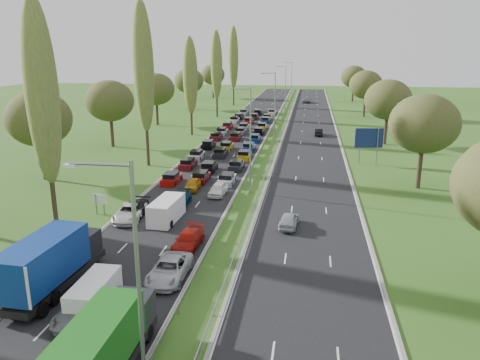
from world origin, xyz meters
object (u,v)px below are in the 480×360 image
at_px(near_car_3, 135,210).
at_px(direction_sign, 369,140).
at_px(near_car_2, 130,213).
at_px(white_van_rear, 167,209).
at_px(info_sign, 100,201).
at_px(white_van_front, 96,292).
at_px(blue_lorry, 52,262).

relative_size(near_car_3, direction_sign, 0.95).
xyz_separation_m(near_car_2, white_van_rear, (3.63, 0.46, 0.35)).
xyz_separation_m(info_sign, direction_sign, (28.80, 25.81, 2.20)).
relative_size(near_car_2, white_van_rear, 0.98).
distance_m(info_sign, direction_sign, 38.74).
bearing_deg(white_van_front, info_sign, 113.30).
height_order(near_car_3, direction_sign, direction_sign).
relative_size(white_van_rear, info_sign, 2.53).
distance_m(near_car_3, info_sign, 3.76).
xyz_separation_m(white_van_front, direction_sign, (21.50, 42.32, 2.58)).
relative_size(blue_lorry, info_sign, 4.54).
bearing_deg(near_car_3, white_van_rear, -6.97).
bearing_deg(info_sign, direction_sign, 41.87).
bearing_deg(blue_lorry, white_van_rear, 78.77).
bearing_deg(near_car_2, near_car_3, 73.76).
xyz_separation_m(white_van_rear, info_sign, (-7.14, 0.62, 0.27)).
relative_size(near_car_3, white_van_rear, 0.93).
height_order(near_car_3, blue_lorry, blue_lorry).
distance_m(near_car_2, white_van_rear, 3.67).
height_order(white_van_front, info_sign, info_sign).
height_order(white_van_front, white_van_rear, white_van_rear).
xyz_separation_m(near_car_2, white_van_front, (3.78, -15.43, 0.24)).
height_order(blue_lorry, white_van_rear, blue_lorry).
distance_m(near_car_2, direction_sign, 37.02).
relative_size(near_car_3, blue_lorry, 0.52).
distance_m(blue_lorry, info_sign, 15.27).
height_order(white_van_front, direction_sign, direction_sign).
relative_size(white_van_front, direction_sign, 0.92).
bearing_deg(white_van_rear, direction_sign, 54.07).
xyz_separation_m(near_car_3, info_sign, (-3.70, 0.27, 0.63)).
bearing_deg(direction_sign, white_van_front, -116.94).
distance_m(white_van_rear, direction_sign, 34.26).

